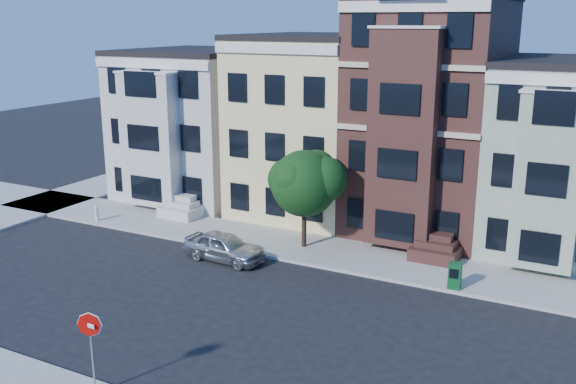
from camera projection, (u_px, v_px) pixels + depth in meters
The scene contains 11 objects.
ground at pixel (313, 336), 23.19m from camera, with size 120.00×120.00×0.00m, color black.
far_sidewalk at pixel (386, 262), 30.02m from camera, with size 60.00×4.00×0.15m, color #9E9B93.
house_white at pixel (200, 125), 41.14m from camera, with size 8.00×9.00×9.00m, color beige.
house_yellow at pixel (312, 127), 37.43m from camera, with size 7.00×9.00×10.00m, color beige.
house_brown at pixel (431, 118), 34.04m from camera, with size 7.00×9.00×12.00m, color #40211B.
house_green at pixel (560, 158), 31.52m from camera, with size 6.00×9.00×9.00m, color #98A78F.
street_tree at pixel (304, 188), 31.16m from camera, with size 5.16×5.16×6.00m, color #194517, non-canonical shape.
parked_car at pixel (224, 247), 30.29m from camera, with size 1.62×4.03×1.37m, color #ADAEB4.
newspaper_box at pixel (455, 276), 26.80m from camera, with size 0.51×0.46×1.14m, color #125428.
fire_hydrant at pixel (97, 215), 35.92m from camera, with size 0.24×0.24×0.68m, color silver.
stop_sign at pixel (92, 346), 19.22m from camera, with size 0.79×0.11×2.88m, color #A20905, non-canonical shape.
Camera 1 is at (8.95, -19.06, 11.07)m, focal length 40.00 mm.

